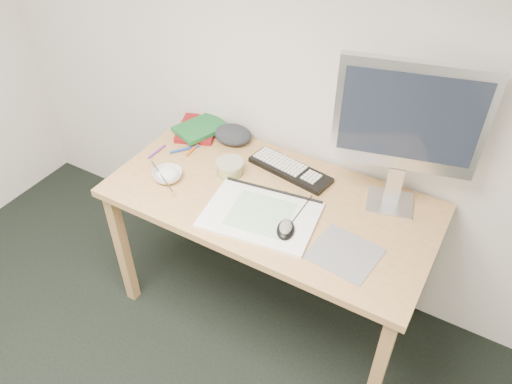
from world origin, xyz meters
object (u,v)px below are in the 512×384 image
Objects in this scene: sketchpad at (261,215)px; keyboard at (290,170)px; desk at (270,212)px; rice_bowl at (168,176)px; monitor at (408,122)px.

keyboard is (-0.03, 0.32, 0.01)m from sketchpad.
sketchpad reaches higher than desk.
desk is at bearing -78.04° from keyboard.
rice_bowl reaches higher than sketchpad.
keyboard is at bearing 35.60° from rice_bowl.
desk is 2.18× the size of monitor.
monitor is at bearing 20.47° from rice_bowl.
sketchpad is at bearing -155.74° from monitor.
rice_bowl is (-0.46, -0.12, 0.10)m from desk.
desk is 10.69× the size of rice_bowl.
monitor is 4.90× the size of rice_bowl.
keyboard reaches higher than desk.
keyboard is at bearing 168.22° from monitor.
monitor reaches higher than rice_bowl.
keyboard is 0.55m from rice_bowl.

